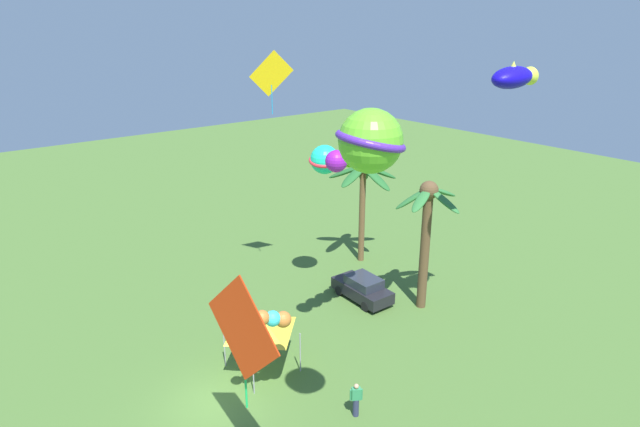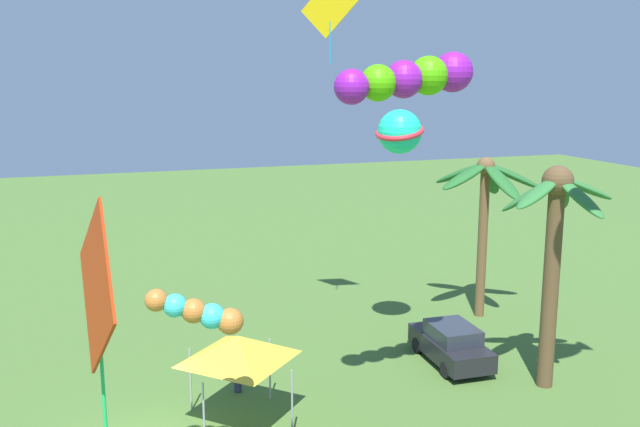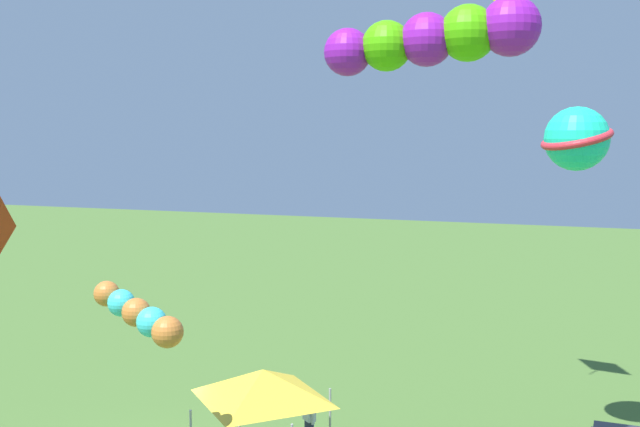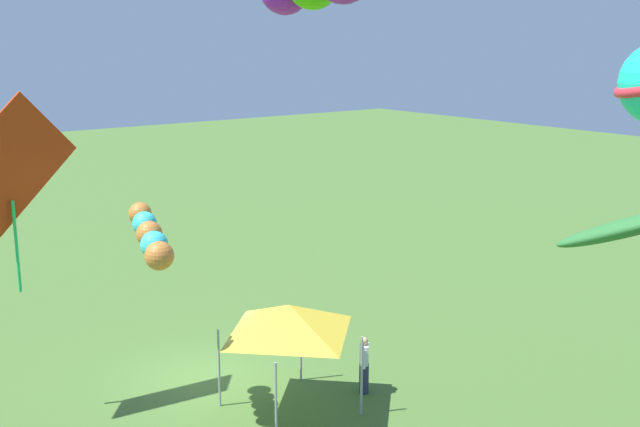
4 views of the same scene
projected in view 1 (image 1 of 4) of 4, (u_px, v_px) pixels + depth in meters
ground_plane at (213, 404)px, 23.39m from camera, size 120.00×120.00×0.00m
palm_tree_0 at (427, 219)px, 29.58m from camera, size 3.49×4.13×7.67m
palm_tree_1 at (363, 184)px, 35.65m from camera, size 4.65×4.91×7.12m
parked_car_0 at (363, 288)px, 31.95m from camera, size 3.95×1.84×1.51m
spectator_0 at (356, 399)px, 22.44m from camera, size 0.40×0.48×1.59m
spectator_1 at (246, 332)px, 27.31m from camera, size 0.43×0.44×1.59m
festival_tent at (261, 324)px, 24.93m from camera, size 2.86×2.86×2.85m
kite_tube_0 at (365, 150)px, 23.56m from camera, size 1.29×4.20×1.44m
kite_diamond_1 at (271, 74)px, 28.83m from camera, size 1.72×1.80×3.41m
kite_diamond_2 at (243, 330)px, 17.40m from camera, size 3.50×0.61×4.91m
kite_ball_3 at (371, 141)px, 13.94m from camera, size 2.39×2.39×1.72m
kite_ball_4 at (325, 160)px, 29.94m from camera, size 2.55×2.55×1.65m
kite_tube_5 at (265, 318)px, 21.12m from camera, size 1.00×2.39×1.25m
kite_fish_6 at (514, 77)px, 23.06m from camera, size 1.45×2.95×1.20m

